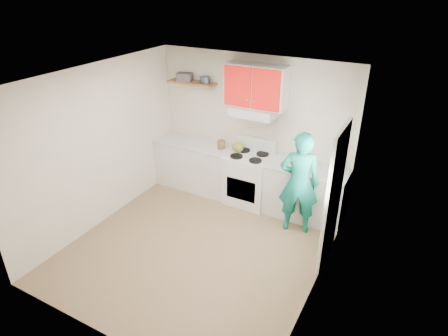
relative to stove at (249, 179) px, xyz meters
The scene contains 21 objects.
floor 1.64m from the stove, 93.63° to the right, with size 3.80×3.80×0.00m, color brown.
ceiling 2.66m from the stove, 93.63° to the right, with size 3.60×3.80×0.04m, color white.
back_wall 0.91m from the stove, 107.10° to the left, with size 3.60×0.04×2.60m, color beige.
front_wall 3.58m from the stove, 91.65° to the right, with size 3.60×0.04×2.60m, color beige.
left_wall 2.61m from the stove, 140.34° to the right, with size 0.04×3.80×2.60m, color beige.
right_wall 2.46m from the stove, 42.81° to the right, with size 0.04×3.80×2.60m, color beige.
door 1.97m from the stove, 27.58° to the right, with size 0.05×0.85×2.05m, color white.
door_glass 2.11m from the stove, 27.97° to the right, with size 0.01×0.55×0.95m, color white.
counter_left 1.14m from the stove, behind, with size 1.52×0.60×0.90m, color silver.
counter_right 1.04m from the stove, ahead, with size 1.32×0.60×0.90m, color silver.
stove is the anchor object (origin of this frame).
range_hood 1.24m from the stove, 90.00° to the left, with size 0.76×0.44×0.15m, color silver.
upper_cabinets 1.67m from the stove, 90.00° to the left, with size 1.02×0.33×0.70m, color red.
shelf 2.01m from the stove, behind, with size 0.90×0.30×0.04m, color brown.
books 2.17m from the stove, behind, with size 0.27×0.19×0.14m, color #453C45.
tin 1.92m from the stove, 168.83° to the left, with size 0.18×0.18×0.11m, color #333D4C.
kettle 0.61m from the stove, 164.26° to the left, with size 0.21×0.21×0.18m, color olive.
crock 0.79m from the stove, behind, with size 0.14×0.14×0.17m, color brown.
cutting_board 0.83m from the stove, ahead, with size 0.29×0.22×0.02m, color olive.
silicone_mat 1.46m from the stove, ahead, with size 0.27×0.23×0.01m, color red.
person 1.19m from the stove, 21.53° to the right, with size 0.62×0.41×1.71m, color #0D7764.
Camera 1 is at (2.62, -4.00, 3.76)m, focal length 30.99 mm.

